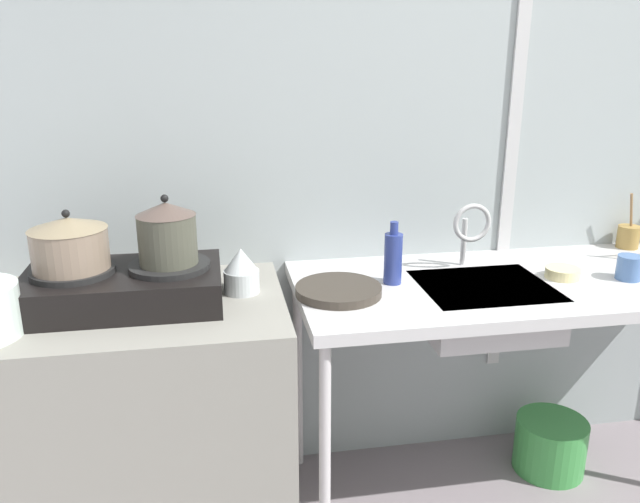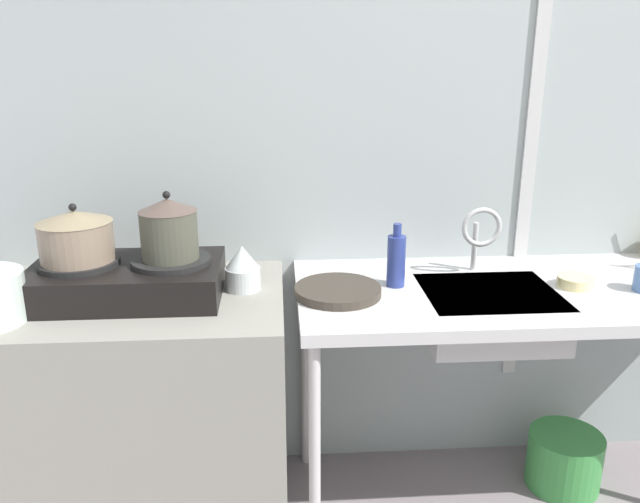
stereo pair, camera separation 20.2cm
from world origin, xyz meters
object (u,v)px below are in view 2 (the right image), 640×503
(faucet, at_px, (480,231))
(bottle_by_sink, at_px, (396,260))
(percolator, at_px, (243,268))
(sink_basin, at_px, (488,313))
(pot_on_right_burner, at_px, (169,229))
(pot_on_left_burner, at_px, (76,236))
(frying_pan, at_px, (338,291))
(small_bowl_on_drainboard, at_px, (575,282))
(bucket_on_floor, at_px, (564,460))
(stove, at_px, (127,279))

(faucet, xyz_separation_m, bottle_by_sink, (-0.31, -0.09, -0.07))
(percolator, height_order, faucet, faucet)
(percolator, relative_size, sink_basin, 0.34)
(pot_on_right_burner, height_order, percolator, pot_on_right_burner)
(pot_on_left_burner, bearing_deg, faucet, 5.63)
(sink_basin, height_order, frying_pan, frying_pan)
(pot_on_right_burner, distance_m, frying_pan, 0.57)
(percolator, relative_size, small_bowl_on_drainboard, 1.26)
(pot_on_right_burner, height_order, frying_pan, pot_on_right_burner)
(sink_basin, relative_size, faucet, 1.77)
(bucket_on_floor, bearing_deg, bottle_by_sink, -176.88)
(stove, relative_size, percolator, 3.98)
(pot_on_right_burner, bearing_deg, faucet, 7.16)
(pot_on_left_burner, xyz_separation_m, bucket_on_floor, (1.71, 0.08, -0.96))
(sink_basin, distance_m, bucket_on_floor, 0.79)
(stove, bearing_deg, sink_basin, -1.82)
(stove, height_order, sink_basin, stove)
(pot_on_left_burner, relative_size, sink_basin, 0.53)
(pot_on_right_burner, height_order, small_bowl_on_drainboard, pot_on_right_burner)
(pot_on_left_burner, height_order, percolator, pot_on_left_burner)
(percolator, xyz_separation_m, faucet, (0.82, 0.09, 0.09))
(frying_pan, height_order, small_bowl_on_drainboard, small_bowl_on_drainboard)
(small_bowl_on_drainboard, xyz_separation_m, bucket_on_floor, (0.10, 0.09, -0.77))
(pot_on_left_burner, relative_size, pot_on_right_burner, 1.06)
(percolator, bearing_deg, stove, -173.53)
(stove, distance_m, percolator, 0.37)
(stove, relative_size, pot_on_left_burner, 2.59)
(pot_on_left_burner, height_order, bottle_by_sink, pot_on_left_burner)
(frying_pan, bearing_deg, pot_on_left_burner, 177.69)
(percolator, bearing_deg, pot_on_left_burner, -175.34)
(faucet, height_order, small_bowl_on_drainboard, faucet)
(stove, distance_m, frying_pan, 0.67)
(pot_on_right_burner, height_order, bucket_on_floor, pot_on_right_burner)
(pot_on_left_burner, bearing_deg, pot_on_right_burner, 0.00)
(stove, bearing_deg, faucet, 6.30)
(pot_on_right_burner, bearing_deg, stove, 180.00)
(stove, height_order, faucet, faucet)
(stove, relative_size, bottle_by_sink, 2.76)
(pot_on_right_burner, xyz_separation_m, bucket_on_floor, (1.43, 0.08, -0.98))
(pot_on_left_burner, bearing_deg, bucket_on_floor, 2.60)
(bottle_by_sink, bearing_deg, pot_on_right_burner, -176.88)
(pot_on_left_burner, xyz_separation_m, percolator, (0.51, 0.04, -0.13))
(bottle_by_sink, bearing_deg, stove, -177.39)
(sink_basin, relative_size, bottle_by_sink, 2.02)
(frying_pan, bearing_deg, sink_basin, -0.51)
(faucet, xyz_separation_m, bucket_on_floor, (0.38, -0.05, -0.91))
(percolator, distance_m, bottle_by_sink, 0.51)
(pot_on_right_burner, xyz_separation_m, sink_basin, (1.03, -0.04, -0.30))
(percolator, xyz_separation_m, sink_basin, (0.81, -0.08, -0.15))
(frying_pan, relative_size, small_bowl_on_drainboard, 2.37)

